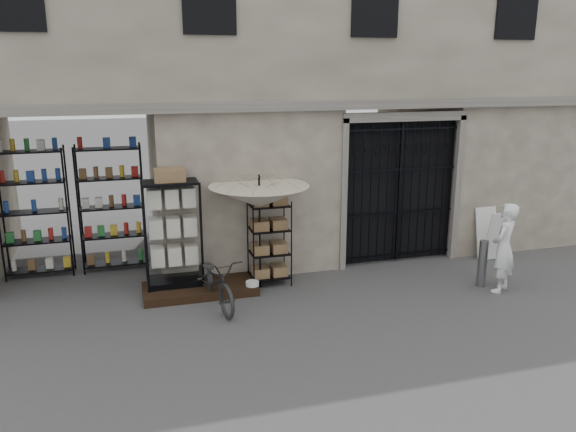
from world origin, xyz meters
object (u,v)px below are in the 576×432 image
object	(u,v)px
market_umbrella	(259,191)
bicycle	(216,305)
display_cabinet	(173,239)
white_bucket	(252,287)
easel_sign	(492,234)
shopkeeper	(499,291)
wire_rack	(269,243)
steel_bollard	(482,264)

from	to	relation	value
market_umbrella	bicycle	xyz separation A→B (m)	(-0.91, -0.60, -1.82)
display_cabinet	market_umbrella	bearing A→B (deg)	0.58
market_umbrella	white_bucket	size ratio (longest dim) A/B	10.68
easel_sign	shopkeeper	bearing A→B (deg)	-122.53
bicycle	display_cabinet	bearing A→B (deg)	116.19
white_bucket	shopkeeper	xyz separation A→B (m)	(4.34, -1.11, -0.11)
display_cabinet	wire_rack	world-z (taller)	display_cabinet
steel_bollard	easel_sign	xyz separation A→B (m)	(1.09, 1.26, 0.11)
white_bucket	wire_rack	bearing A→B (deg)	43.07
easel_sign	market_umbrella	bearing A→B (deg)	179.43
market_umbrella	display_cabinet	bearing A→B (deg)	171.50
market_umbrella	bicycle	size ratio (longest dim) A/B	1.46
white_bucket	bicycle	xyz separation A→B (m)	(-0.70, -0.35, -0.11)
easel_sign	wire_rack	bearing A→B (deg)	177.84
market_umbrella	wire_rack	bearing A→B (deg)	33.89
wire_rack	bicycle	xyz separation A→B (m)	(-1.12, -0.74, -0.79)
market_umbrella	shopkeeper	world-z (taller)	market_umbrella
display_cabinet	market_umbrella	world-z (taller)	market_umbrella
shopkeeper	market_umbrella	bearing A→B (deg)	-54.40
bicycle	easel_sign	xyz separation A→B (m)	(5.93, 0.79, 0.55)
wire_rack	display_cabinet	bearing A→B (deg)	-159.06
wire_rack	shopkeeper	distance (m)	4.27
display_cabinet	white_bucket	size ratio (longest dim) A/B	8.60
display_cabinet	bicycle	distance (m)	1.43
market_umbrella	white_bucket	xyz separation A→B (m)	(-0.21, -0.25, -1.71)
wire_rack	steel_bollard	world-z (taller)	wire_rack
market_umbrella	easel_sign	xyz separation A→B (m)	(5.02, 0.20, -1.27)
display_cabinet	steel_bollard	distance (m)	5.63
bicycle	steel_bollard	distance (m)	4.89
display_cabinet	white_bucket	bearing A→B (deg)	-10.76
shopkeeper	easel_sign	bearing A→B (deg)	-155.97
easel_sign	white_bucket	bearing A→B (deg)	-177.95
white_bucket	steel_bollard	world-z (taller)	steel_bollard
white_bucket	shopkeeper	distance (m)	4.48
wire_rack	easel_sign	distance (m)	4.81
market_umbrella	easel_sign	size ratio (longest dim) A/B	2.40
wire_rack	shopkeeper	world-z (taller)	wire_rack
wire_rack	bicycle	world-z (taller)	wire_rack
bicycle	easel_sign	distance (m)	6.01
display_cabinet	steel_bollard	world-z (taller)	display_cabinet
market_umbrella	bicycle	world-z (taller)	market_umbrella
white_bucket	bicycle	world-z (taller)	bicycle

